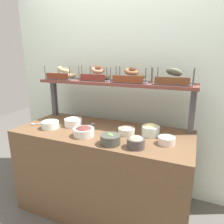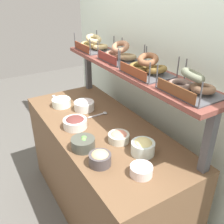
% 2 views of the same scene
% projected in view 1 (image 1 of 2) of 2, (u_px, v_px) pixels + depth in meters
% --- Properties ---
extents(ground_plane, '(8.00, 8.00, 0.00)m').
position_uv_depth(ground_plane, '(103.00, 208.00, 2.08)').
color(ground_plane, '#595651').
extents(back_wall, '(2.82, 0.06, 2.40)m').
position_uv_depth(back_wall, '(123.00, 86.00, 2.25)').
color(back_wall, white).
rests_on(back_wall, ground_plane).
extents(deli_counter, '(1.62, 0.70, 0.85)m').
position_uv_depth(deli_counter, '(103.00, 171.00, 1.96)').
color(deli_counter, brown).
rests_on(deli_counter, ground_plane).
extents(shelf_riser_left, '(0.05, 0.05, 0.40)m').
position_uv_depth(shelf_riser_left, '(54.00, 98.00, 2.32)').
color(shelf_riser_left, '#4C4C51').
rests_on(shelf_riser_left, deli_counter).
extents(shelf_riser_right, '(0.05, 0.05, 0.40)m').
position_uv_depth(shelf_riser_right, '(192.00, 111.00, 1.76)').
color(shelf_riser_right, '#4C4C51').
rests_on(shelf_riser_right, deli_counter).
extents(upper_shelf, '(1.58, 0.32, 0.03)m').
position_uv_depth(upper_shelf, '(114.00, 83.00, 1.98)').
color(upper_shelf, brown).
rests_on(upper_shelf, shelf_riser_left).
extents(bowl_chocolate_spread, '(0.18, 0.18, 0.09)m').
position_uv_depth(bowl_chocolate_spread, '(84.00, 131.00, 1.72)').
color(bowl_chocolate_spread, white).
rests_on(bowl_chocolate_spread, deli_counter).
extents(bowl_veggie_mix, '(0.16, 0.16, 0.09)m').
position_uv_depth(bowl_veggie_mix, '(110.00, 139.00, 1.56)').
color(bowl_veggie_mix, '#4A4C42').
rests_on(bowl_veggie_mix, deli_counter).
extents(bowl_potato_salad, '(0.13, 0.13, 0.07)m').
position_uv_depth(bowl_potato_salad, '(167.00, 140.00, 1.56)').
color(bowl_potato_salad, silver).
rests_on(bowl_potato_salad, deli_counter).
extents(bowl_scallion_spread, '(0.16, 0.16, 0.09)m').
position_uv_depth(bowl_scallion_spread, '(50.00, 124.00, 1.92)').
color(bowl_scallion_spread, white).
rests_on(bowl_scallion_spread, deli_counter).
extents(bowl_hummus, '(0.14, 0.14, 0.09)m').
position_uv_depth(bowl_hummus, '(136.00, 142.00, 1.50)').
color(bowl_hummus, '#4A4345').
rests_on(bowl_hummus, deli_counter).
extents(bowl_cream_cheese, '(0.17, 0.17, 0.09)m').
position_uv_depth(bowl_cream_cheese, '(73.00, 121.00, 1.98)').
color(bowl_cream_cheese, white).
rests_on(bowl_cream_cheese, deli_counter).
extents(bowl_lox_spread, '(0.15, 0.15, 0.07)m').
position_uv_depth(bowl_lox_spread, '(127.00, 130.00, 1.76)').
color(bowl_lox_spread, silver).
rests_on(bowl_lox_spread, deli_counter).
extents(bowl_egg_salad, '(0.15, 0.15, 0.11)m').
position_uv_depth(bowl_egg_salad, '(151.00, 130.00, 1.73)').
color(bowl_egg_salad, white).
rests_on(bowl_egg_salad, deli_counter).
extents(serving_spoon_near_plate, '(0.04, 0.18, 0.01)m').
position_uv_depth(serving_spoon_near_plate, '(91.00, 125.00, 1.99)').
color(serving_spoon_near_plate, '#B7B7BC').
rests_on(serving_spoon_near_plate, deli_counter).
extents(serving_spoon_by_edge, '(0.17, 0.10, 0.01)m').
position_uv_depth(serving_spoon_by_edge, '(37.00, 124.00, 2.02)').
color(serving_spoon_by_edge, '#B7B7BC').
rests_on(serving_spoon_by_edge, deli_counter).
extents(bagel_basket_plain, '(0.32, 0.25, 0.14)m').
position_uv_depth(bagel_basket_plain, '(64.00, 75.00, 2.18)').
color(bagel_basket_plain, '#4C4C51').
rests_on(bagel_basket_plain, upper_shelf).
extents(bagel_basket_everything, '(0.32, 0.26, 0.15)m').
position_uv_depth(bagel_basket_everything, '(98.00, 76.00, 2.04)').
color(bagel_basket_everything, '#4C4C51').
rests_on(bagel_basket_everything, upper_shelf).
extents(bagel_basket_cinnamon_raisin, '(0.34, 0.25, 0.14)m').
position_uv_depth(bagel_basket_cinnamon_raisin, '(131.00, 77.00, 1.89)').
color(bagel_basket_cinnamon_raisin, '#4C4C51').
rests_on(bagel_basket_cinnamon_raisin, upper_shelf).
extents(bagel_basket_poppy, '(0.33, 0.26, 0.15)m').
position_uv_depth(bagel_basket_poppy, '(173.00, 79.00, 1.75)').
color(bagel_basket_poppy, '#4C4C51').
rests_on(bagel_basket_poppy, upper_shelf).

